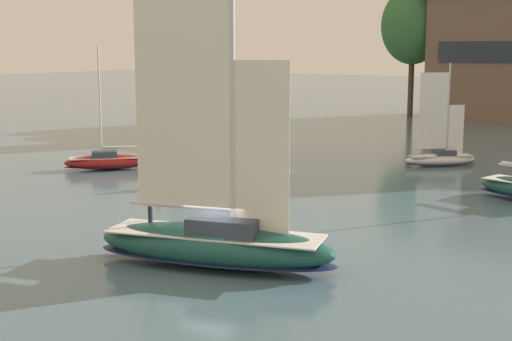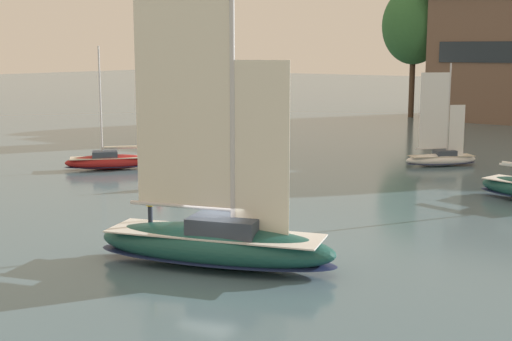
{
  "view_description": "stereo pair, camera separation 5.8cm",
  "coord_description": "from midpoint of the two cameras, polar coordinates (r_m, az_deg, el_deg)",
  "views": [
    {
      "loc": [
        17.7,
        -22.44,
        8.91
      ],
      "look_at": [
        0.0,
        3.0,
        3.59
      ],
      "focal_mm": 50.0,
      "sensor_mm": 36.0,
      "label": 1
    },
    {
      "loc": [
        17.75,
        -22.4,
        8.91
      ],
      "look_at": [
        0.0,
        3.0,
        3.59
      ],
      "focal_mm": 50.0,
      "sensor_mm": 36.0,
      "label": 2
    }
  ],
  "objects": [
    {
      "name": "sailboat_main",
      "position": [
        29.62,
        -3.26,
        -5.53
      ],
      "size": [
        10.77,
        5.81,
        14.25
      ],
      "color": "#194C47",
      "rests_on": "ground"
    },
    {
      "name": "sailboat_moored_mid_channel",
      "position": [
        56.56,
        14.63,
        1.06
      ],
      "size": [
        5.14,
        5.16,
        7.84
      ],
      "color": "silver",
      "rests_on": "ground"
    },
    {
      "name": "sailboat_moored_outer_mooring",
      "position": [
        69.96,
        -6.12,
        3.12
      ],
      "size": [
        8.39,
        5.48,
        11.24
      ],
      "color": "white",
      "rests_on": "ground"
    },
    {
      "name": "tree_shore_center",
      "position": [
        96.1,
        12.54,
        11.24
      ],
      "size": [
        8.2,
        8.2,
        16.88
      ],
      "color": "#4C3828",
      "rests_on": "ground"
    },
    {
      "name": "channel_buoy",
      "position": [
        45.91,
        -7.78,
        -0.69
      ],
      "size": [
        0.94,
        0.94,
        1.73
      ],
      "color": "red",
      "rests_on": "ground"
    },
    {
      "name": "ground_plane",
      "position": [
        29.94,
        -3.26,
        -7.6
      ],
      "size": [
        400.0,
        400.0,
        0.0
      ],
      "primitive_type": "plane",
      "color": "slate"
    },
    {
      "name": "sailboat_moored_near_marina",
      "position": [
        54.28,
        -11.61,
        0.75
      ],
      "size": [
        5.89,
        6.06,
        9.1
      ],
      "color": "maroon",
      "rests_on": "ground"
    }
  ]
}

